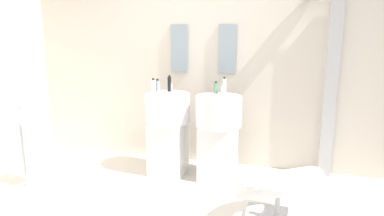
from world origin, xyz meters
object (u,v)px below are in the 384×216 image
at_px(pedestal_sink_left, 168,129).
at_px(pedestal_sink_right, 218,133).
at_px(soap_bottle_grey, 158,86).
at_px(soap_bottle_clear, 153,86).
at_px(soap_bottle_white, 224,86).
at_px(soap_bottle_green, 216,88).
at_px(lounge_chair, 278,188).
at_px(soap_bottle_black, 169,84).
at_px(shower_column, 330,85).
at_px(towel_rack, 33,132).

relative_size(pedestal_sink_left, pedestal_sink_right, 1.00).
relative_size(soap_bottle_grey, soap_bottle_clear, 0.92).
xyz_separation_m(pedestal_sink_right, soap_bottle_white, (0.03, 0.19, 0.52)).
bearing_deg(pedestal_sink_left, soap_bottle_green, 17.43).
height_order(pedestal_sink_left, soap_bottle_green, soap_bottle_green).
height_order(lounge_chair, soap_bottle_green, soap_bottle_green).
relative_size(soap_bottle_clear, soap_bottle_white, 0.88).
distance_m(pedestal_sink_right, soap_bottle_black, 0.82).
xyz_separation_m(pedestal_sink_right, soap_bottle_black, (-0.63, 0.14, 0.52)).
xyz_separation_m(shower_column, towel_rack, (-3.03, -1.19, -0.45)).
height_order(lounge_chair, soap_bottle_clear, soap_bottle_clear).
xyz_separation_m(lounge_chair, soap_bottle_black, (-1.34, 0.99, 0.71)).
bearing_deg(towel_rack, soap_bottle_clear, 36.25).
distance_m(soap_bottle_clear, soap_bottle_black, 0.20).
bearing_deg(soap_bottle_grey, soap_bottle_green, 7.06).
bearing_deg(pedestal_sink_left, towel_rack, -148.29).
height_order(lounge_chair, soap_bottle_black, soap_bottle_black).
height_order(shower_column, towel_rack, shower_column).
bearing_deg(pedestal_sink_right, pedestal_sink_left, 180.00).
distance_m(pedestal_sink_left, lounge_chair, 1.58).
bearing_deg(shower_column, pedestal_sink_right, -160.37).
bearing_deg(soap_bottle_clear, soap_bottle_black, 39.69).
xyz_separation_m(soap_bottle_grey, soap_bottle_clear, (-0.03, -0.07, 0.01)).
height_order(pedestal_sink_left, soap_bottle_grey, soap_bottle_grey).
relative_size(shower_column, soap_bottle_green, 14.61).
relative_size(soap_bottle_grey, soap_bottle_white, 0.80).
distance_m(pedestal_sink_right, soap_bottle_white, 0.55).
distance_m(soap_bottle_grey, soap_bottle_clear, 0.07).
distance_m(pedestal_sink_left, soap_bottle_white, 0.83).
height_order(shower_column, soap_bottle_black, shower_column).
bearing_deg(soap_bottle_black, soap_bottle_grey, -155.14).
bearing_deg(soap_bottle_green, shower_column, 11.47).
height_order(pedestal_sink_right, soap_bottle_clear, soap_bottle_clear).
distance_m(soap_bottle_grey, soap_bottle_green, 0.69).
bearing_deg(shower_column, pedestal_sink_left, -166.72).
distance_m(soap_bottle_white, soap_bottle_black, 0.65).
distance_m(pedestal_sink_right, soap_bottle_grey, 0.91).
xyz_separation_m(lounge_chair, soap_bottle_green, (-0.78, 1.02, 0.69)).
bearing_deg(pedestal_sink_right, towel_rack, -157.39).
bearing_deg(pedestal_sink_left, shower_column, 13.28).
relative_size(lounge_chair, soap_bottle_black, 5.73).
bearing_deg(soap_bottle_black, soap_bottle_clear, -140.31).
xyz_separation_m(shower_column, lounge_chair, (-0.47, -1.27, -0.73)).
distance_m(lounge_chair, soap_bottle_grey, 1.87).
bearing_deg(soap_bottle_grey, soap_bottle_clear, -111.16).
bearing_deg(soap_bottle_green, pedestal_sink_right, -67.12).
xyz_separation_m(pedestal_sink_left, soap_bottle_white, (0.63, 0.19, 0.52)).
xyz_separation_m(soap_bottle_grey, soap_bottle_black, (0.13, 0.06, 0.02)).
distance_m(pedestal_sink_right, soap_bottle_clear, 0.93).
relative_size(towel_rack, soap_bottle_grey, 6.18).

